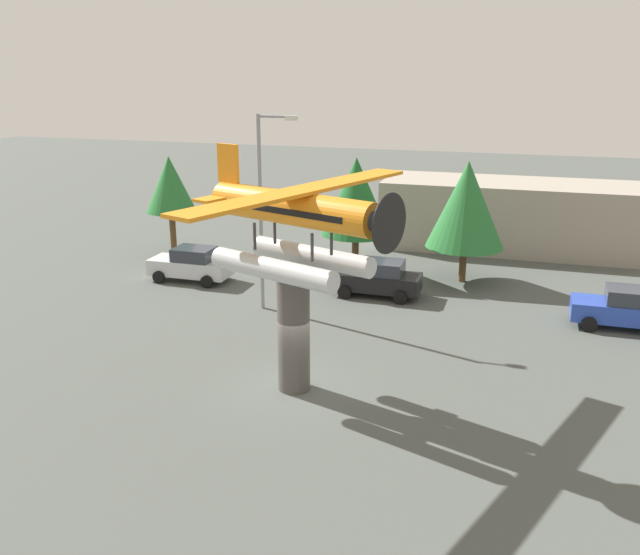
{
  "coord_description": "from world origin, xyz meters",
  "views": [
    {
      "loc": [
        7.35,
        -20.68,
        10.74
      ],
      "look_at": [
        0.0,
        3.0,
        3.13
      ],
      "focal_mm": 39.18,
      "sensor_mm": 36.0,
      "label": 1
    }
  ],
  "objects_px": {
    "storefront_building": "(508,215)",
    "tree_center_back": "(466,205)",
    "car_near_silver": "(191,264)",
    "tree_west": "(170,185)",
    "tree_east": "(356,197)",
    "car_far_blue": "(625,308)",
    "car_mid_black": "(378,278)",
    "display_pedestal": "(294,332)",
    "streetlight_primary": "(264,200)",
    "floatplane_monument": "(295,223)"
  },
  "relations": [
    {
      "from": "streetlight_primary",
      "to": "car_near_silver",
      "type": "bearing_deg",
      "value": 151.32
    },
    {
      "from": "display_pedestal",
      "to": "streetlight_primary",
      "type": "bearing_deg",
      "value": 118.01
    },
    {
      "from": "car_mid_black",
      "to": "tree_center_back",
      "type": "xyz_separation_m",
      "value": [
        3.64,
        3.58,
        3.13
      ]
    },
    {
      "from": "car_near_silver",
      "to": "car_far_blue",
      "type": "height_order",
      "value": "same"
    },
    {
      "from": "tree_west",
      "to": "tree_east",
      "type": "bearing_deg",
      "value": -4.46
    },
    {
      "from": "car_near_silver",
      "to": "car_far_blue",
      "type": "xyz_separation_m",
      "value": [
        20.62,
        -0.69,
        0.0
      ]
    },
    {
      "from": "floatplane_monument",
      "to": "storefront_building",
      "type": "xyz_separation_m",
      "value": [
        5.82,
        22.05,
        -3.82
      ]
    },
    {
      "from": "display_pedestal",
      "to": "tree_east",
      "type": "bearing_deg",
      "value": 95.89
    },
    {
      "from": "car_near_silver",
      "to": "car_far_blue",
      "type": "distance_m",
      "value": 20.63
    },
    {
      "from": "tree_center_back",
      "to": "streetlight_primary",
      "type": "bearing_deg",
      "value": -139.72
    },
    {
      "from": "streetlight_primary",
      "to": "tree_west",
      "type": "xyz_separation_m",
      "value": [
        -8.75,
        7.39,
        -0.91
      ]
    },
    {
      "from": "car_near_silver",
      "to": "streetlight_primary",
      "type": "bearing_deg",
      "value": 151.32
    },
    {
      "from": "streetlight_primary",
      "to": "car_far_blue",
      "type": "bearing_deg",
      "value": 8.08
    },
    {
      "from": "tree_center_back",
      "to": "tree_west",
      "type": "bearing_deg",
      "value": 178.22
    },
    {
      "from": "car_mid_black",
      "to": "tree_east",
      "type": "xyz_separation_m",
      "value": [
        -1.96,
        3.23,
        3.29
      ]
    },
    {
      "from": "display_pedestal",
      "to": "floatplane_monument",
      "type": "distance_m",
      "value": 3.76
    },
    {
      "from": "floatplane_monument",
      "to": "tree_west",
      "type": "relative_size",
      "value": 1.77
    },
    {
      "from": "car_near_silver",
      "to": "tree_west",
      "type": "xyz_separation_m",
      "value": [
        -3.5,
        4.52,
        3.22
      ]
    },
    {
      "from": "floatplane_monument",
      "to": "car_near_silver",
      "type": "distance_m",
      "value": 14.77
    },
    {
      "from": "car_near_silver",
      "to": "tree_west",
      "type": "distance_m",
      "value": 6.56
    },
    {
      "from": "car_near_silver",
      "to": "streetlight_primary",
      "type": "relative_size",
      "value": 0.48
    },
    {
      "from": "car_mid_black",
      "to": "storefront_building",
      "type": "distance_m",
      "value": 12.58
    },
    {
      "from": "display_pedestal",
      "to": "car_far_blue",
      "type": "bearing_deg",
      "value": 40.03
    },
    {
      "from": "floatplane_monument",
      "to": "storefront_building",
      "type": "height_order",
      "value": "floatplane_monument"
    },
    {
      "from": "floatplane_monument",
      "to": "tree_east",
      "type": "height_order",
      "value": "floatplane_monument"
    },
    {
      "from": "streetlight_primary",
      "to": "tree_center_back",
      "type": "xyz_separation_m",
      "value": [
        8.11,
        6.87,
        -1.0
      ]
    },
    {
      "from": "car_far_blue",
      "to": "tree_west",
      "type": "distance_m",
      "value": 24.88
    },
    {
      "from": "car_near_silver",
      "to": "tree_east",
      "type": "bearing_deg",
      "value": -154.83
    },
    {
      "from": "car_mid_black",
      "to": "tree_east",
      "type": "distance_m",
      "value": 5.01
    },
    {
      "from": "storefront_building",
      "to": "tree_east",
      "type": "height_order",
      "value": "tree_east"
    },
    {
      "from": "tree_west",
      "to": "car_far_blue",
      "type": "bearing_deg",
      "value": -12.19
    },
    {
      "from": "display_pedestal",
      "to": "storefront_building",
      "type": "height_order",
      "value": "display_pedestal"
    },
    {
      "from": "display_pedestal",
      "to": "tree_east",
      "type": "relative_size",
      "value": 0.67
    },
    {
      "from": "car_mid_black",
      "to": "storefront_building",
      "type": "bearing_deg",
      "value": -115.63
    },
    {
      "from": "floatplane_monument",
      "to": "car_near_silver",
      "type": "height_order",
      "value": "floatplane_monument"
    },
    {
      "from": "storefront_building",
      "to": "tree_center_back",
      "type": "distance_m",
      "value": 8.16
    },
    {
      "from": "car_far_blue",
      "to": "tree_west",
      "type": "bearing_deg",
      "value": -12.19
    },
    {
      "from": "streetlight_primary",
      "to": "tree_center_back",
      "type": "height_order",
      "value": "streetlight_primary"
    },
    {
      "from": "display_pedestal",
      "to": "car_far_blue",
      "type": "xyz_separation_m",
      "value": [
        11.43,
        9.6,
        -1.21
      ]
    },
    {
      "from": "car_far_blue",
      "to": "tree_center_back",
      "type": "relative_size",
      "value": 0.68
    },
    {
      "from": "floatplane_monument",
      "to": "storefront_building",
      "type": "distance_m",
      "value": 23.12
    },
    {
      "from": "floatplane_monument",
      "to": "tree_center_back",
      "type": "distance_m",
      "value": 15.0
    },
    {
      "from": "display_pedestal",
      "to": "car_near_silver",
      "type": "height_order",
      "value": "display_pedestal"
    },
    {
      "from": "storefront_building",
      "to": "tree_center_back",
      "type": "relative_size",
      "value": 2.38
    },
    {
      "from": "car_far_blue",
      "to": "streetlight_primary",
      "type": "height_order",
      "value": "streetlight_primary"
    },
    {
      "from": "car_far_blue",
      "to": "streetlight_primary",
      "type": "relative_size",
      "value": 0.48
    },
    {
      "from": "storefront_building",
      "to": "tree_east",
      "type": "bearing_deg",
      "value": -132.44
    },
    {
      "from": "car_far_blue",
      "to": "tree_west",
      "type": "relative_size",
      "value": 0.73
    },
    {
      "from": "car_far_blue",
      "to": "storefront_building",
      "type": "relative_size",
      "value": 0.28
    },
    {
      "from": "floatplane_monument",
      "to": "car_far_blue",
      "type": "bearing_deg",
      "value": 60.83
    }
  ]
}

